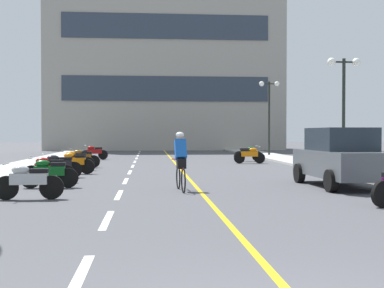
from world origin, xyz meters
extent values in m
plane|color=#47474C|center=(0.00, 21.00, 0.00)|extent=(140.00, 140.00, 0.00)
cube|color=#A8A8A3|center=(-7.20, 24.00, 0.06)|extent=(2.40, 72.00, 0.12)
cube|color=#A8A8A3|center=(7.20, 24.00, 0.06)|extent=(2.40, 72.00, 0.12)
cube|color=silver|center=(-2.00, 2.00, 0.00)|extent=(0.14, 2.20, 0.01)
cube|color=silver|center=(-2.00, 6.00, 0.00)|extent=(0.14, 2.20, 0.01)
cube|color=silver|center=(-2.00, 10.00, 0.00)|extent=(0.14, 2.20, 0.01)
cube|color=silver|center=(-2.00, 14.00, 0.00)|extent=(0.14, 2.20, 0.01)
cube|color=silver|center=(-2.00, 18.00, 0.00)|extent=(0.14, 2.20, 0.01)
cube|color=silver|center=(-2.00, 22.00, 0.00)|extent=(0.14, 2.20, 0.01)
cube|color=silver|center=(-2.00, 26.00, 0.00)|extent=(0.14, 2.20, 0.01)
cube|color=silver|center=(-2.00, 30.00, 0.00)|extent=(0.14, 2.20, 0.01)
cube|color=silver|center=(-2.00, 34.00, 0.00)|extent=(0.14, 2.20, 0.01)
cube|color=silver|center=(-2.00, 38.00, 0.00)|extent=(0.14, 2.20, 0.01)
cube|color=silver|center=(-2.00, 42.00, 0.00)|extent=(0.14, 2.20, 0.01)
cube|color=silver|center=(-2.00, 46.00, 0.00)|extent=(0.14, 2.20, 0.01)
cube|color=gold|center=(0.25, 24.00, 0.00)|extent=(0.12, 66.00, 0.01)
cube|color=#9E998E|center=(0.47, 48.49, 9.76)|extent=(23.17, 6.99, 19.52)
cube|color=#2D3847|center=(0.47, 44.95, 5.86)|extent=(19.46, 0.10, 2.34)
cube|color=#2D3847|center=(0.47, 44.95, 11.71)|extent=(19.46, 0.10, 2.34)
cylinder|color=black|center=(7.19, 17.76, 2.49)|extent=(0.14, 0.14, 4.75)
cylinder|color=black|center=(7.19, 17.76, 4.72)|extent=(1.10, 0.08, 0.08)
sphere|color=white|center=(6.64, 17.76, 4.72)|extent=(0.36, 0.36, 0.36)
sphere|color=white|center=(7.74, 17.76, 4.72)|extent=(0.36, 0.36, 0.36)
cylinder|color=black|center=(7.31, 32.09, 2.71)|extent=(0.14, 0.14, 5.17)
cylinder|color=black|center=(7.31, 32.09, 5.14)|extent=(1.10, 0.08, 0.08)
sphere|color=white|center=(6.76, 32.09, 5.14)|extent=(0.36, 0.36, 0.36)
sphere|color=white|center=(7.86, 32.09, 5.14)|extent=(0.36, 0.36, 0.36)
cylinder|color=black|center=(3.81, 12.93, 0.32)|extent=(0.24, 0.65, 0.64)
cylinder|color=black|center=(5.51, 12.98, 0.32)|extent=(0.24, 0.65, 0.64)
cylinder|color=black|center=(3.89, 10.13, 0.32)|extent=(0.24, 0.65, 0.64)
cube|color=#4C5156|center=(4.70, 11.55, 0.72)|extent=(1.82, 4.25, 0.80)
cube|color=#1E2833|center=(4.70, 11.55, 1.47)|extent=(1.62, 2.24, 0.70)
cylinder|color=black|center=(3.99, 7.15, 0.30)|extent=(0.60, 0.30, 0.60)
cylinder|color=black|center=(-4.72, 9.17, 0.30)|extent=(0.60, 0.12, 0.60)
cylinder|color=black|center=(-3.62, 9.21, 0.30)|extent=(0.60, 0.12, 0.60)
cube|color=#B2B2B7|center=(-4.17, 9.19, 0.52)|extent=(0.91, 0.31, 0.28)
ellipsoid|color=#B2B2B7|center=(-4.37, 9.18, 0.74)|extent=(0.45, 0.26, 0.22)
cube|color=black|center=(-3.92, 9.20, 0.72)|extent=(0.45, 0.26, 0.10)
cylinder|color=silver|center=(-4.72, 9.17, 0.90)|extent=(0.05, 0.60, 0.03)
cylinder|color=black|center=(-4.73, 11.87, 0.30)|extent=(0.61, 0.14, 0.60)
cylinder|color=black|center=(-3.63, 11.94, 0.30)|extent=(0.61, 0.14, 0.60)
cube|color=#0C4C19|center=(-4.18, 11.90, 0.52)|extent=(0.92, 0.34, 0.28)
ellipsoid|color=#0C4C19|center=(-4.38, 11.89, 0.74)|extent=(0.45, 0.27, 0.22)
cube|color=black|center=(-3.93, 11.92, 0.72)|extent=(0.45, 0.27, 0.10)
cylinder|color=silver|center=(-4.73, 11.87, 0.90)|extent=(0.07, 0.60, 0.03)
cylinder|color=black|center=(-5.03, 13.36, 0.30)|extent=(0.61, 0.18, 0.60)
cylinder|color=black|center=(-3.94, 13.51, 0.30)|extent=(0.61, 0.18, 0.60)
cube|color=maroon|center=(-4.49, 13.44, 0.52)|extent=(0.93, 0.40, 0.28)
ellipsoid|color=maroon|center=(-4.69, 13.41, 0.74)|extent=(0.47, 0.30, 0.22)
cube|color=black|center=(-4.24, 13.47, 0.72)|extent=(0.47, 0.30, 0.10)
cylinder|color=silver|center=(-5.03, 13.36, 0.90)|extent=(0.11, 0.60, 0.03)
cylinder|color=black|center=(-5.02, 15.17, 0.30)|extent=(0.60, 0.27, 0.60)
cylinder|color=black|center=(-3.97, 15.48, 0.30)|extent=(0.60, 0.27, 0.60)
cube|color=black|center=(-4.49, 15.32, 0.52)|extent=(0.94, 0.53, 0.28)
ellipsoid|color=black|center=(-4.68, 15.27, 0.74)|extent=(0.49, 0.36, 0.22)
cube|color=black|center=(-4.25, 15.39, 0.72)|extent=(0.49, 0.36, 0.10)
cylinder|color=silver|center=(-5.02, 15.17, 0.90)|extent=(0.20, 0.58, 0.03)
cylinder|color=black|center=(-4.76, 17.40, 0.30)|extent=(0.61, 0.20, 0.60)
cylinder|color=black|center=(-3.68, 17.22, 0.30)|extent=(0.61, 0.20, 0.60)
cube|color=orange|center=(-4.22, 17.31, 0.52)|extent=(0.93, 0.42, 0.28)
ellipsoid|color=orange|center=(-4.42, 17.34, 0.74)|extent=(0.47, 0.31, 0.22)
cube|color=black|center=(-3.98, 17.27, 0.72)|extent=(0.47, 0.31, 0.10)
cylinder|color=silver|center=(-4.76, 17.40, 0.90)|extent=(0.13, 0.60, 0.03)
cylinder|color=black|center=(-4.98, 19.22, 0.30)|extent=(0.60, 0.13, 0.60)
cylinder|color=black|center=(-3.88, 19.17, 0.30)|extent=(0.60, 0.13, 0.60)
cube|color=orange|center=(-4.43, 19.20, 0.52)|extent=(0.91, 0.32, 0.28)
ellipsoid|color=orange|center=(-4.63, 19.20, 0.74)|extent=(0.45, 0.26, 0.22)
cube|color=black|center=(-4.18, 19.19, 0.72)|extent=(0.45, 0.26, 0.10)
cylinder|color=silver|center=(-4.98, 19.22, 0.90)|extent=(0.06, 0.60, 0.03)
cylinder|color=black|center=(-4.93, 21.12, 0.30)|extent=(0.61, 0.14, 0.60)
cylinder|color=black|center=(-3.83, 21.05, 0.30)|extent=(0.61, 0.14, 0.60)
cube|color=brown|center=(-4.38, 21.09, 0.52)|extent=(0.92, 0.34, 0.28)
ellipsoid|color=brown|center=(-4.58, 21.10, 0.74)|extent=(0.45, 0.27, 0.22)
cube|color=black|center=(-4.13, 21.07, 0.72)|extent=(0.45, 0.27, 0.10)
cylinder|color=silver|center=(-4.93, 21.12, 0.90)|extent=(0.07, 0.60, 0.03)
cylinder|color=black|center=(4.82, 23.77, 0.30)|extent=(0.61, 0.15, 0.60)
cylinder|color=black|center=(3.72, 23.86, 0.30)|extent=(0.61, 0.15, 0.60)
cube|color=orange|center=(4.27, 23.82, 0.52)|extent=(0.92, 0.35, 0.28)
ellipsoid|color=orange|center=(4.47, 23.80, 0.74)|extent=(0.46, 0.27, 0.22)
cube|color=black|center=(4.02, 23.84, 0.72)|extent=(0.46, 0.27, 0.10)
cylinder|color=silver|center=(4.82, 23.77, 0.90)|extent=(0.08, 0.60, 0.03)
cylinder|color=black|center=(5.15, 25.96, 0.30)|extent=(0.61, 0.14, 0.60)
cylinder|color=black|center=(4.05, 25.88, 0.30)|extent=(0.61, 0.14, 0.60)
cube|color=#0C4C19|center=(4.60, 25.92, 0.52)|extent=(0.92, 0.35, 0.28)
ellipsoid|color=#0C4C19|center=(4.80, 25.93, 0.74)|extent=(0.46, 0.27, 0.22)
cube|color=black|center=(4.35, 25.90, 0.72)|extent=(0.46, 0.27, 0.10)
cylinder|color=silver|center=(5.15, 25.96, 0.90)|extent=(0.07, 0.60, 0.03)
cylinder|color=black|center=(-5.10, 28.33, 0.30)|extent=(0.60, 0.27, 0.60)
cylinder|color=black|center=(-4.05, 28.66, 0.30)|extent=(0.60, 0.27, 0.60)
cube|color=maroon|center=(-4.57, 28.50, 0.52)|extent=(0.94, 0.53, 0.28)
ellipsoid|color=maroon|center=(-4.76, 28.44, 0.74)|extent=(0.49, 0.36, 0.22)
cube|color=black|center=(-4.33, 28.57, 0.72)|extent=(0.49, 0.36, 0.10)
cylinder|color=silver|center=(-5.10, 28.33, 0.90)|extent=(0.20, 0.58, 0.03)
torus|color=black|center=(-0.33, 11.38, 0.34)|extent=(0.10, 0.72, 0.72)
torus|color=black|center=(-0.25, 10.33, 0.34)|extent=(0.10, 0.72, 0.72)
cylinder|color=red|center=(-0.29, 10.83, 0.64)|extent=(0.11, 0.95, 0.04)
cube|color=black|center=(-0.27, 10.68, 0.86)|extent=(0.12, 0.21, 0.06)
cylinder|color=red|center=(-0.32, 11.28, 0.89)|extent=(0.42, 0.06, 0.03)
cube|color=black|center=(-0.28, 10.73, 0.79)|extent=(0.27, 0.38, 0.28)
cube|color=blue|center=(-0.29, 10.88, 1.19)|extent=(0.35, 0.48, 0.61)
sphere|color=tan|center=(-0.30, 11.01, 1.54)|extent=(0.20, 0.20, 0.20)
ellipsoid|color=white|center=(-0.30, 11.01, 1.61)|extent=(0.24, 0.26, 0.16)
camera|label=1|loc=(-1.20, -3.93, 1.66)|focal=48.38mm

